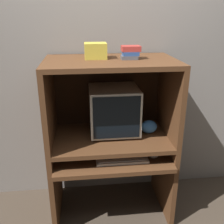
# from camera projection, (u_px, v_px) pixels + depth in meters

# --- Properties ---
(wall_back) EXTENTS (6.00, 0.06, 2.60)m
(wall_back) POSITION_uv_depth(u_px,v_px,m) (106.00, 65.00, 2.41)
(wall_back) COLOR gray
(wall_back) RESTS_ON ground_plane
(desk_base) EXTENTS (1.03, 0.68, 0.63)m
(desk_base) POSITION_uv_depth(u_px,v_px,m) (111.00, 174.00, 2.34)
(desk_base) COLOR #4C2D19
(desk_base) RESTS_ON ground_plane
(desk_monitor_shelf) EXTENTS (1.03, 0.63, 0.13)m
(desk_monitor_shelf) POSITION_uv_depth(u_px,v_px,m) (111.00, 139.00, 2.27)
(desk_monitor_shelf) COLOR #4C2D19
(desk_monitor_shelf) RESTS_ON desk_base
(hutch_upper) EXTENTS (1.03, 0.63, 0.65)m
(hutch_upper) POSITION_uv_depth(u_px,v_px,m) (110.00, 86.00, 2.13)
(hutch_upper) COLOR #4C2D19
(hutch_upper) RESTS_ON desk_monitor_shelf
(crt_monitor) EXTENTS (0.41, 0.39, 0.41)m
(crt_monitor) POSITION_uv_depth(u_px,v_px,m) (114.00, 110.00, 2.25)
(crt_monitor) COLOR beige
(crt_monitor) RESTS_ON desk_monitor_shelf
(keyboard) EXTENTS (0.42, 0.16, 0.03)m
(keyboard) POSITION_uv_depth(u_px,v_px,m) (122.00, 159.00, 2.14)
(keyboard) COLOR beige
(keyboard) RESTS_ON desk_base
(mouse) EXTENTS (0.07, 0.05, 0.03)m
(mouse) POSITION_uv_depth(u_px,v_px,m) (154.00, 156.00, 2.17)
(mouse) COLOR #B7B7B7
(mouse) RESTS_ON desk_base
(snack_bag) EXTENTS (0.14, 0.11, 0.12)m
(snack_bag) POSITION_uv_depth(u_px,v_px,m) (149.00, 127.00, 2.29)
(snack_bag) COLOR #336BB7
(snack_bag) RESTS_ON desk_monitor_shelf
(book_stack) EXTENTS (0.15, 0.11, 0.10)m
(book_stack) POSITION_uv_depth(u_px,v_px,m) (130.00, 52.00, 2.02)
(book_stack) COLOR #4C4C51
(book_stack) RESTS_ON hutch_upper
(storage_box) EXTENTS (0.17, 0.15, 0.12)m
(storage_box) POSITION_uv_depth(u_px,v_px,m) (95.00, 51.00, 2.04)
(storage_box) COLOR gold
(storage_box) RESTS_ON hutch_upper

